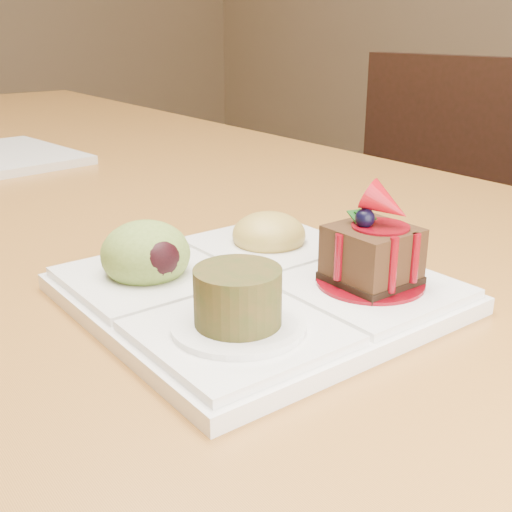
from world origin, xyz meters
TOP-DOWN VIEW (x-y plane):
  - chair_right at (0.83, -0.15)m, footprint 0.44×0.44m
  - sampler_plate at (0.04, -0.64)m, footprint 0.24×0.24m

SIDE VIEW (x-z plane):
  - chair_right at x=0.83m, z-range 0.06..0.94m
  - sampler_plate at x=0.04m, z-range 0.72..0.82m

